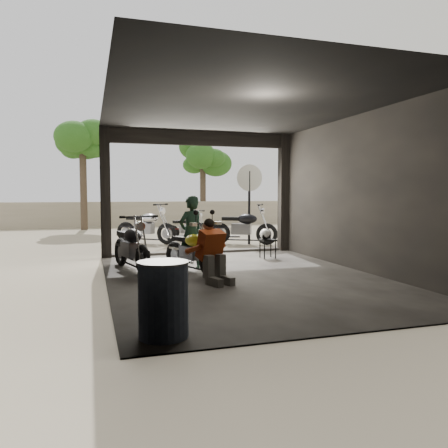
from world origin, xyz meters
TOP-DOWN VIEW (x-y plane):
  - ground at (0.00, 0.00)m, footprint 80.00×80.00m
  - garage at (0.00, 0.55)m, footprint 7.00×7.13m
  - boundary_wall at (0.00, 14.00)m, footprint 18.00×0.30m
  - tree_left at (-3.00, 12.50)m, footprint 2.20×2.20m
  - tree_right at (2.80, 14.00)m, footprint 2.20×2.20m
  - main_bike at (-0.83, 0.76)m, footprint 1.21×1.72m
  - left_bike at (-1.96, 1.40)m, footprint 1.10×1.85m
  - outside_bike_a at (-1.05, 6.30)m, footprint 1.96×1.79m
  - outside_bike_b at (0.42, 6.78)m, footprint 1.65×1.08m
  - outside_bike_c at (1.83, 5.16)m, footprint 2.02×1.60m
  - rider at (-0.77, 1.05)m, footprint 0.67×0.56m
  - mechanic at (-0.68, -0.39)m, footprint 0.77×0.91m
  - stool at (1.39, 2.12)m, footprint 0.35×0.35m
  - helmet at (1.33, 2.15)m, footprint 0.29×0.30m
  - oil_drum at (-2.00, -3.00)m, footprint 0.70×0.70m
  - sign_post at (2.03, 5.13)m, footprint 0.83×0.08m

SIDE VIEW (x-z plane):
  - ground at x=0.00m, z-range 0.00..0.00m
  - stool at x=1.39m, z-range 0.17..0.65m
  - oil_drum at x=-2.00m, z-range 0.00..0.85m
  - outside_bike_b at x=0.42m, z-range 0.00..1.03m
  - main_bike at x=-0.83m, z-range 0.00..1.06m
  - mechanic at x=-0.68m, z-range 0.00..1.11m
  - left_bike at x=-1.96m, z-range 0.00..1.17m
  - boundary_wall at x=0.00m, z-range 0.00..1.20m
  - helmet at x=1.33m, z-range 0.48..0.73m
  - outside_bike_c at x=1.83m, z-range 0.00..1.27m
  - outside_bike_a at x=-1.05m, z-range 0.00..1.28m
  - rider at x=-0.77m, z-range 0.00..1.55m
  - garage at x=0.00m, z-range -0.32..2.88m
  - sign_post at x=2.03m, z-range 0.45..2.95m
  - tree_right at x=2.80m, z-range 1.06..6.06m
  - tree_left at x=-3.00m, z-range 1.19..6.79m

